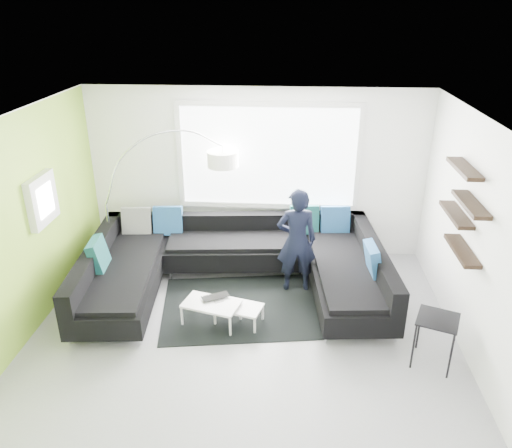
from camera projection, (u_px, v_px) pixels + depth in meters
The scene contains 9 objects.
ground at pixel (243, 337), 6.48m from camera, with size 5.50×5.50×0.00m, color gray.
room_shell at pixel (246, 201), 5.93m from camera, with size 5.54×5.04×2.82m.
sectional_sofa at pixel (235, 269), 7.28m from camera, with size 4.47×2.99×0.92m.
rug at pixel (245, 307), 7.11m from camera, with size 2.31×1.68×0.01m, color black.
coffee_table at pixel (225, 313), 6.70m from camera, with size 0.95×0.55×0.31m, color white.
arc_lamp at pixel (106, 204), 7.68m from camera, with size 2.11×0.81×2.25m, color silver, non-canonical shape.
side_table at pixel (434, 341), 5.90m from camera, with size 0.46×0.46×0.63m, color black.
person at pixel (297, 241), 7.25m from camera, with size 0.63×0.45×1.60m, color black.
laptop at pixel (217, 299), 6.70m from camera, with size 0.44×0.39×0.03m, color black.
Camera 1 is at (0.54, -5.29, 3.99)m, focal length 35.00 mm.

